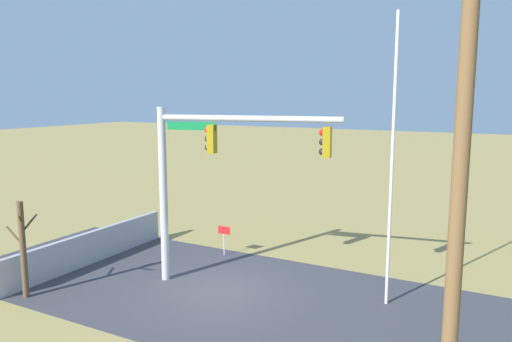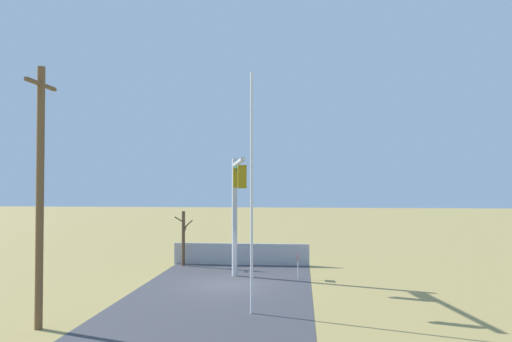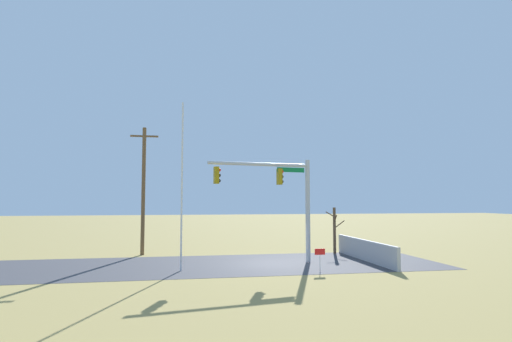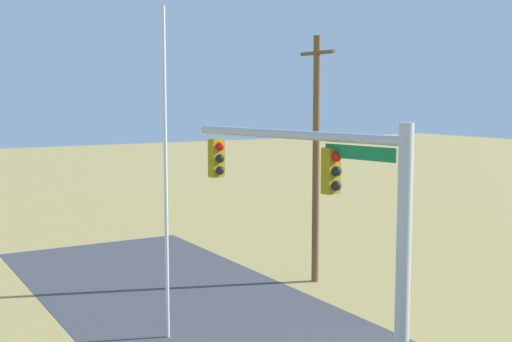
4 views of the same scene
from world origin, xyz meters
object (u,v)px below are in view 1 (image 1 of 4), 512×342
at_px(signal_mast, 207,163).
at_px(flagpole, 392,163).
at_px(bare_tree, 23,248).
at_px(open_sign, 224,234).
at_px(utility_pole, 457,223).

xyz_separation_m(signal_mast, flagpole, (-5.87, -1.34, 0.22)).
height_order(bare_tree, open_sign, bare_tree).
bearing_deg(signal_mast, flagpole, -167.17).
bearing_deg(flagpole, open_sign, -13.20).
distance_m(signal_mast, utility_pole, 10.14).
height_order(signal_mast, utility_pole, utility_pole).
distance_m(flagpole, bare_tree, 12.08).
height_order(flagpole, bare_tree, flagpole).
relative_size(signal_mast, open_sign, 5.16).
xyz_separation_m(utility_pole, open_sign, (9.76, -8.54, -3.65)).
xyz_separation_m(flagpole, open_sign, (7.13, -1.67, -3.62)).
bearing_deg(bare_tree, utility_pole, 172.44).
bearing_deg(bare_tree, signal_mast, -141.15).
height_order(utility_pole, bare_tree, utility_pole).
bearing_deg(flagpole, signal_mast, 12.83).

